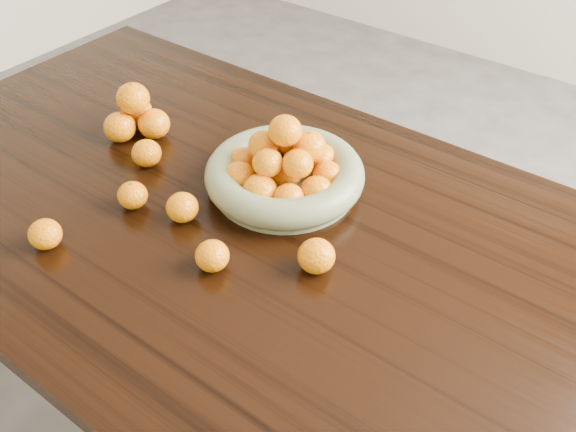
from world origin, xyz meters
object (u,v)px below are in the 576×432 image
Objects in this scene: orange_pyramid at (136,115)px; dining_table at (281,268)px; fruit_bowl at (285,171)px; loose_orange_0 at (133,195)px.

dining_table is at bearing -10.17° from orange_pyramid.
orange_pyramid reaches higher than dining_table.
fruit_bowl is at bearing 124.00° from dining_table.
orange_pyramid is at bearing 169.83° from dining_table.
fruit_bowl is 2.20× the size of orange_pyramid.
fruit_bowl reaches higher than loose_orange_0.
fruit_bowl is 5.45× the size of loose_orange_0.
orange_pyramid reaches higher than loose_orange_0.
fruit_bowl reaches higher than dining_table.
loose_orange_0 is at bearing -44.57° from orange_pyramid.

